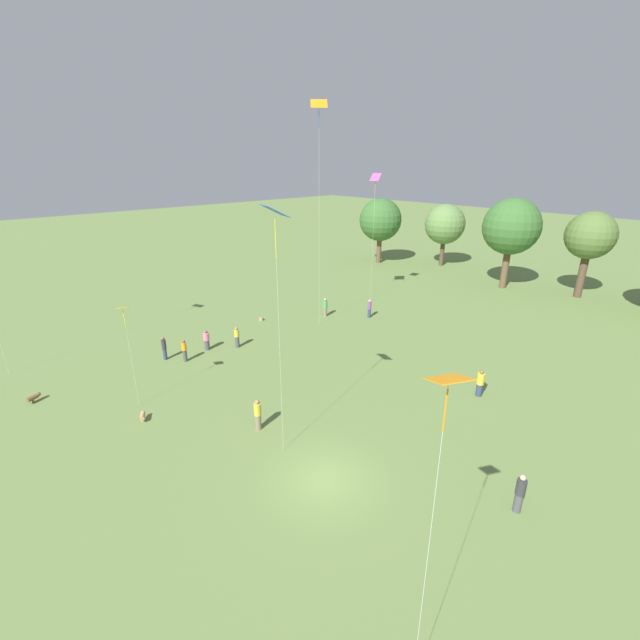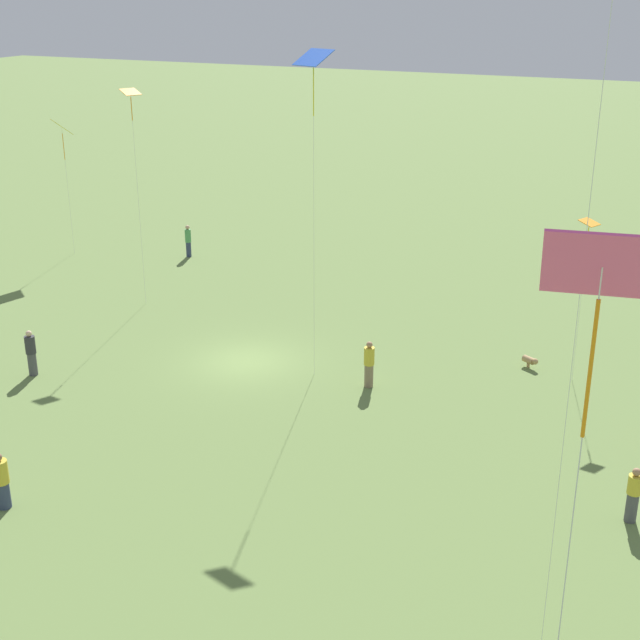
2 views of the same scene
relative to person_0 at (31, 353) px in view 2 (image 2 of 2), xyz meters
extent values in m
plane|color=olive|center=(-7.06, -4.70, -0.94)|extent=(240.00, 240.00, 0.00)
cylinder|color=#4C4C51|center=(0.00, 0.00, -0.47)|extent=(0.43, 0.43, 0.93)
cylinder|color=#333338|center=(0.00, 0.00, 0.35)|extent=(0.51, 0.51, 0.72)
sphere|color=beige|center=(0.00, 0.00, 0.83)|extent=(0.24, 0.24, 0.24)
cylinder|color=#847056|center=(-12.52, -4.55, -0.48)|extent=(0.38, 0.38, 0.92)
cylinder|color=gold|center=(-12.52, -4.55, 0.34)|extent=(0.45, 0.45, 0.70)
sphere|color=#A87A56|center=(-12.52, -4.55, 0.81)|extent=(0.24, 0.24, 0.24)
cylinder|color=#4C4C51|center=(-22.81, 0.79, -0.48)|extent=(0.35, 0.35, 0.92)
cylinder|color=gold|center=(-22.81, 0.79, 0.27)|extent=(0.42, 0.42, 0.58)
sphere|color=#A87A56|center=(-22.81, 0.79, 0.68)|extent=(0.24, 0.24, 0.24)
cylinder|color=#333D5B|center=(3.16, -16.35, -0.51)|extent=(0.36, 0.36, 0.86)
cylinder|color=#4C9956|center=(3.16, -16.35, 0.29)|extent=(0.43, 0.43, 0.73)
sphere|color=tan|center=(3.16, -16.35, 0.77)|extent=(0.24, 0.24, 0.24)
cylinder|color=#333D5B|center=(-5.80, 7.81, -0.52)|extent=(0.55, 0.55, 0.84)
cylinder|color=gold|center=(-5.80, 7.81, 0.26)|extent=(0.65, 0.65, 0.73)
cube|color=yellow|center=(9.53, -14.20, 6.25)|extent=(1.55, 1.51, 0.78)
cylinder|color=orange|center=(9.53, -14.20, 5.17)|extent=(0.04, 0.04, 1.44)
cylinder|color=silver|center=(9.53, -14.20, 2.66)|extent=(0.01, 0.01, 7.19)
cylinder|color=silver|center=(-21.77, 8.84, 8.13)|extent=(0.01, 0.01, 18.14)
cube|color=orange|center=(0.81, -8.81, 9.09)|extent=(1.00, 1.01, 0.25)
cylinder|color=orange|center=(0.81, -8.81, 8.34)|extent=(0.04, 0.04, 1.03)
cylinder|color=silver|center=(0.81, -8.81, 4.08)|extent=(0.01, 0.01, 10.03)
cube|color=#E54C99|center=(-23.06, 17.50, 11.62)|extent=(1.05, 0.82, 0.71)
cylinder|color=orange|center=(-23.06, 17.50, 10.71)|extent=(0.04, 0.04, 1.25)
cube|color=orange|center=(-19.56, -8.45, 5.43)|extent=(0.81, 0.82, 0.19)
cylinder|color=yellow|center=(-19.56, -8.45, 4.79)|extent=(0.04, 0.04, 0.90)
cylinder|color=silver|center=(-19.56, -8.45, 2.24)|extent=(0.01, 0.01, 6.36)
cube|color=blue|center=(-10.13, -4.70, 11.22)|extent=(1.39, 1.31, 0.53)
cylinder|color=yellow|center=(-10.13, -4.70, 10.04)|extent=(0.04, 0.04, 1.68)
cylinder|color=silver|center=(-10.13, -4.70, 5.14)|extent=(0.01, 0.01, 12.16)
cylinder|color=tan|center=(-17.73, -8.96, -0.62)|extent=(0.57, 0.48, 0.28)
sphere|color=tan|center=(-18.01, -8.80, -0.58)|extent=(0.25, 0.25, 0.25)
cylinder|color=tan|center=(-17.73, -8.96, -0.85)|extent=(0.13, 0.13, 0.18)
camera|label=1|loc=(4.58, -15.99, 13.26)|focal=24.00mm
camera|label=2|loc=(-23.84, 24.59, 13.75)|focal=50.00mm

